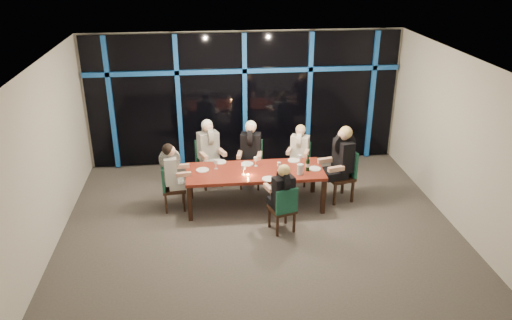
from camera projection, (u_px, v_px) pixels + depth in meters
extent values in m
plane|color=#57514D|center=(260.00, 226.00, 9.01)|extent=(7.00, 7.00, 0.00)
cube|color=beige|center=(244.00, 99.00, 11.14)|extent=(7.00, 0.04, 3.00)
cube|color=beige|center=(290.00, 250.00, 5.68)|extent=(7.00, 0.04, 3.00)
cube|color=beige|center=(45.00, 159.00, 8.06)|extent=(0.04, 6.00, 3.00)
cube|color=beige|center=(457.00, 142.00, 8.76)|extent=(0.04, 6.00, 3.00)
cube|color=white|center=(260.00, 61.00, 7.81)|extent=(7.00, 6.00, 0.04)
cube|color=black|center=(245.00, 100.00, 11.09)|extent=(6.86, 0.04, 2.94)
cube|color=#1652AC|center=(111.00, 104.00, 10.75)|extent=(0.10, 0.10, 2.94)
cube|color=#1652AC|center=(179.00, 102.00, 10.90)|extent=(0.10, 0.10, 2.94)
cube|color=#1652AC|center=(245.00, 100.00, 11.04)|extent=(0.10, 0.10, 2.94)
cube|color=#1652AC|center=(309.00, 98.00, 11.18)|extent=(0.10, 0.10, 2.94)
cube|color=#1652AC|center=(372.00, 96.00, 11.33)|extent=(0.10, 0.10, 2.94)
cube|color=#1652AC|center=(244.00, 71.00, 10.77)|extent=(6.86, 0.10, 0.10)
cube|color=#FF2D14|center=(292.00, 66.00, 11.22)|extent=(0.60, 0.05, 0.35)
cube|color=maroon|center=(255.00, 172.00, 9.45)|extent=(2.60, 1.00, 0.06)
cube|color=black|center=(190.00, 204.00, 9.08)|extent=(0.08, 0.08, 0.69)
cube|color=black|center=(323.00, 197.00, 9.32)|extent=(0.08, 0.08, 0.69)
cube|color=black|center=(190.00, 182.00, 9.88)|extent=(0.08, 0.08, 0.69)
cube|color=black|center=(313.00, 177.00, 10.13)|extent=(0.08, 0.08, 0.69)
cube|color=black|center=(210.00, 165.00, 10.36)|extent=(0.59, 0.59, 0.06)
cube|color=#1B5741|center=(206.00, 150.00, 10.41)|extent=(0.44, 0.21, 0.51)
cube|color=black|center=(205.00, 181.00, 10.23)|extent=(0.05, 0.05, 0.43)
cube|color=black|center=(222.00, 178.00, 10.38)|extent=(0.05, 0.05, 0.43)
cube|color=black|center=(199.00, 174.00, 10.53)|extent=(0.05, 0.05, 0.43)
cube|color=black|center=(215.00, 171.00, 10.68)|extent=(0.05, 0.05, 0.43)
cube|color=black|center=(251.00, 166.00, 10.33)|extent=(0.54, 0.54, 0.06)
cube|color=#1B5741|center=(252.00, 151.00, 10.40)|extent=(0.45, 0.15, 0.50)
cube|color=black|center=(241.00, 180.00, 10.28)|extent=(0.05, 0.05, 0.42)
cube|color=black|center=(258.00, 181.00, 10.24)|extent=(0.05, 0.05, 0.42)
cube|color=black|center=(243.00, 173.00, 10.61)|extent=(0.05, 0.05, 0.42)
cube|color=black|center=(260.00, 174.00, 10.57)|extent=(0.05, 0.05, 0.42)
cube|color=black|center=(299.00, 165.00, 10.48)|extent=(0.53, 0.53, 0.05)
cube|color=#1B5741|center=(301.00, 151.00, 10.54)|extent=(0.40, 0.20, 0.45)
cube|color=black|center=(289.00, 177.00, 10.46)|extent=(0.05, 0.05, 0.38)
cube|color=black|center=(305.00, 179.00, 10.38)|extent=(0.05, 0.05, 0.38)
cube|color=black|center=(293.00, 171.00, 10.75)|extent=(0.05, 0.05, 0.38)
cube|color=black|center=(308.00, 172.00, 10.67)|extent=(0.05, 0.05, 0.38)
cube|color=black|center=(174.00, 188.00, 9.46)|extent=(0.47, 0.47, 0.06)
cube|color=#1B5741|center=(163.00, 177.00, 9.32)|extent=(0.09, 0.43, 0.47)
cube|color=black|center=(184.00, 202.00, 9.43)|extent=(0.04, 0.04, 0.40)
cube|color=black|center=(183.00, 194.00, 9.74)|extent=(0.04, 0.04, 0.40)
cube|color=black|center=(166.00, 204.00, 9.37)|extent=(0.04, 0.04, 0.40)
cube|color=black|center=(165.00, 196.00, 9.67)|extent=(0.04, 0.04, 0.40)
cube|color=black|center=(340.00, 177.00, 9.77)|extent=(0.59, 0.59, 0.06)
cube|color=#1B5741|center=(350.00, 162.00, 9.72)|extent=(0.17, 0.48, 0.54)
cube|color=black|center=(325.00, 186.00, 9.98)|extent=(0.05, 0.05, 0.45)
cube|color=black|center=(335.00, 195.00, 9.65)|extent=(0.05, 0.05, 0.45)
cube|color=black|center=(343.00, 183.00, 10.10)|extent=(0.05, 0.05, 0.45)
cube|color=black|center=(352.00, 192.00, 9.77)|extent=(0.05, 0.05, 0.45)
cube|color=black|center=(282.00, 210.00, 8.75)|extent=(0.51, 0.51, 0.05)
cube|color=#1B5741|center=(287.00, 202.00, 8.50)|extent=(0.40, 0.17, 0.45)
cube|color=black|center=(286.00, 214.00, 9.03)|extent=(0.05, 0.05, 0.38)
cube|color=black|center=(269.00, 218.00, 8.91)|extent=(0.05, 0.05, 0.38)
cube|color=black|center=(294.00, 223.00, 8.76)|extent=(0.05, 0.05, 0.38)
cube|color=black|center=(277.00, 227.00, 8.64)|extent=(0.05, 0.05, 0.38)
cube|color=black|center=(212.00, 163.00, 10.22)|extent=(0.49, 0.53, 0.14)
cube|color=black|center=(208.00, 145.00, 10.21)|extent=(0.47, 0.37, 0.57)
cylinder|color=black|center=(208.00, 135.00, 10.12)|extent=(0.25, 0.43, 0.43)
sphere|color=tan|center=(208.00, 127.00, 10.03)|extent=(0.21, 0.21, 0.21)
sphere|color=silver|center=(207.00, 125.00, 10.05)|extent=(0.23, 0.23, 0.23)
cube|color=tan|center=(204.00, 156.00, 9.97)|extent=(0.19, 0.31, 0.08)
cube|color=tan|center=(222.00, 152.00, 10.14)|extent=(0.19, 0.31, 0.08)
cube|color=black|center=(250.00, 164.00, 10.18)|extent=(0.44, 0.49, 0.14)
cube|color=black|center=(251.00, 146.00, 10.19)|extent=(0.44, 0.32, 0.56)
cylinder|color=black|center=(251.00, 136.00, 10.10)|extent=(0.19, 0.43, 0.42)
sphere|color=tan|center=(251.00, 128.00, 10.01)|extent=(0.21, 0.21, 0.21)
sphere|color=silver|center=(251.00, 126.00, 10.04)|extent=(0.23, 0.23, 0.23)
cube|color=tan|center=(240.00, 155.00, 10.03)|extent=(0.14, 0.31, 0.08)
cube|color=tan|center=(259.00, 155.00, 9.99)|extent=(0.14, 0.31, 0.08)
cube|color=silver|center=(298.00, 163.00, 10.35)|extent=(0.45, 0.48, 0.13)
cube|color=silver|center=(300.00, 147.00, 10.35)|extent=(0.42, 0.34, 0.51)
cylinder|color=silver|center=(300.00, 138.00, 10.27)|extent=(0.23, 0.39, 0.38)
sphere|color=tan|center=(300.00, 131.00, 10.19)|extent=(0.19, 0.19, 0.19)
sphere|color=tan|center=(301.00, 129.00, 10.21)|extent=(0.21, 0.21, 0.21)
cube|color=tan|center=(289.00, 151.00, 10.21)|extent=(0.17, 0.28, 0.07)
cube|color=tan|center=(306.00, 153.00, 10.12)|extent=(0.17, 0.28, 0.07)
cube|color=black|center=(180.00, 183.00, 9.44)|extent=(0.43, 0.38, 0.13)
cube|color=black|center=(170.00, 169.00, 9.29)|extent=(0.26, 0.40, 0.53)
cylinder|color=black|center=(170.00, 159.00, 9.21)|extent=(0.40, 0.13, 0.40)
sphere|color=tan|center=(170.00, 151.00, 9.14)|extent=(0.20, 0.20, 0.20)
sphere|color=black|center=(168.00, 149.00, 9.12)|extent=(0.22, 0.22, 0.22)
cube|color=tan|center=(184.00, 174.00, 9.18)|extent=(0.29, 0.10, 0.08)
cube|color=tan|center=(182.00, 166.00, 9.52)|extent=(0.29, 0.10, 0.08)
cube|color=black|center=(334.00, 173.00, 9.69)|extent=(0.53, 0.49, 0.15)
cube|color=black|center=(343.00, 155.00, 9.60)|extent=(0.35, 0.48, 0.60)
cylinder|color=black|center=(344.00, 144.00, 9.50)|extent=(0.47, 0.21, 0.45)
sphere|color=tan|center=(344.00, 134.00, 9.42)|extent=(0.23, 0.23, 0.23)
sphere|color=tan|center=(346.00, 133.00, 9.42)|extent=(0.25, 0.25, 0.25)
cube|color=tan|center=(326.00, 160.00, 9.76)|extent=(0.33, 0.16, 0.09)
cube|color=tan|center=(336.00, 169.00, 9.39)|extent=(0.33, 0.16, 0.09)
cube|color=black|center=(279.00, 202.00, 8.80)|extent=(0.43, 0.46, 0.13)
cube|color=black|center=(283.00, 191.00, 8.56)|extent=(0.41, 0.32, 0.51)
cylinder|color=black|center=(284.00, 180.00, 8.48)|extent=(0.20, 0.39, 0.38)
sphere|color=tan|center=(283.00, 171.00, 8.43)|extent=(0.19, 0.19, 0.19)
sphere|color=tan|center=(284.00, 170.00, 8.39)|extent=(0.21, 0.21, 0.21)
cube|color=tan|center=(287.00, 184.00, 8.82)|extent=(0.15, 0.28, 0.07)
cube|color=tan|center=(268.00, 188.00, 8.68)|extent=(0.15, 0.28, 0.07)
cylinder|color=white|center=(220.00, 162.00, 9.78)|extent=(0.24, 0.24, 0.01)
cylinder|color=white|center=(247.00, 164.00, 9.69)|extent=(0.24, 0.24, 0.01)
cylinder|color=white|center=(294.00, 160.00, 9.85)|extent=(0.24, 0.24, 0.01)
cylinder|color=white|center=(203.00, 170.00, 9.43)|extent=(0.24, 0.24, 0.01)
cylinder|color=white|center=(315.00, 169.00, 9.49)|extent=(0.24, 0.24, 0.01)
cylinder|color=white|center=(268.00, 179.00, 9.08)|extent=(0.24, 0.24, 0.01)
cylinder|color=black|center=(308.00, 165.00, 9.38)|extent=(0.07, 0.07, 0.23)
cylinder|color=black|center=(308.00, 157.00, 9.31)|extent=(0.03, 0.03, 0.09)
cylinder|color=silver|center=(308.00, 165.00, 9.38)|extent=(0.07, 0.07, 0.06)
cylinder|color=silver|center=(300.00, 169.00, 9.24)|extent=(0.11, 0.11, 0.20)
cylinder|color=silver|center=(303.00, 168.00, 9.24)|extent=(0.02, 0.02, 0.14)
cylinder|color=#F7A74A|center=(248.00, 175.00, 9.22)|extent=(0.05, 0.05, 0.03)
cylinder|color=silver|center=(243.00, 175.00, 9.25)|extent=(0.07, 0.07, 0.01)
cylinder|color=silver|center=(243.00, 172.00, 9.23)|extent=(0.01, 0.01, 0.11)
cylinder|color=silver|center=(243.00, 167.00, 9.19)|extent=(0.08, 0.08, 0.08)
cylinder|color=silver|center=(256.00, 166.00, 9.62)|extent=(0.07, 0.07, 0.01)
cylinder|color=silver|center=(256.00, 163.00, 9.60)|extent=(0.01, 0.01, 0.11)
cylinder|color=silver|center=(256.00, 159.00, 9.56)|extent=(0.07, 0.07, 0.07)
cylinder|color=silver|center=(279.00, 171.00, 9.42)|extent=(0.06, 0.06, 0.01)
cylinder|color=silver|center=(279.00, 168.00, 9.40)|extent=(0.01, 0.01, 0.10)
cylinder|color=silver|center=(279.00, 164.00, 9.36)|extent=(0.07, 0.07, 0.07)
cylinder|color=white|center=(216.00, 169.00, 9.50)|extent=(0.07, 0.07, 0.01)
cylinder|color=white|center=(216.00, 166.00, 9.48)|extent=(0.01, 0.01, 0.11)
cylinder|color=white|center=(216.00, 162.00, 9.44)|extent=(0.07, 0.07, 0.07)
cylinder|color=white|center=(300.00, 164.00, 9.70)|extent=(0.07, 0.07, 0.01)
cylinder|color=white|center=(300.00, 161.00, 9.68)|extent=(0.01, 0.01, 0.11)
cylinder|color=white|center=(300.00, 157.00, 9.64)|extent=(0.07, 0.07, 0.08)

